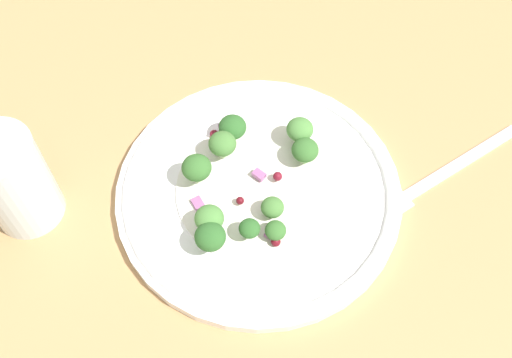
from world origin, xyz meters
TOP-DOWN VIEW (x-y plane):
  - ground_plane at (0.00, 0.00)cm, footprint 180.00×180.00cm
  - plate at (2.47, 0.37)cm, footprint 27.87×27.87cm
  - dressing_pool at (2.47, 0.37)cm, footprint 16.16×16.16cm
  - broccoli_floret_0 at (-1.77, -3.14)cm, footprint 1.98×1.98cm
  - broccoli_floret_1 at (1.38, -2.93)cm, footprint 2.18×2.18cm
  - broccoli_floret_2 at (7.94, -0.85)cm, footprint 2.66×2.66cm
  - broccoli_floret_3 at (-3.81, 0.12)cm, footprint 2.71×2.71cm
  - broccoli_floret_4 at (0.04, -4.73)cm, footprint 1.98×1.98cm
  - broccoli_floret_5 at (-5.02, -1.50)cm, footprint 2.83×2.83cm
  - broccoli_floret_6 at (-1.16, 4.70)cm, footprint 2.87×2.87cm
  - broccoli_floret_7 at (2.59, 5.20)cm, footprint 2.75×2.75cm
  - broccoli_floret_8 at (4.88, 6.23)cm, footprint 2.80×2.80cm
  - broccoli_floret_9 at (9.27, 1.13)cm, footprint 2.70×2.70cm
  - cranberry_0 at (3.58, 7.67)cm, footprint 0.90×0.90cm
  - cranberry_1 at (-0.57, -5.35)cm, footprint 0.90×0.90cm
  - cranberry_2 at (-4.61, -1.31)cm, footprint 0.93×0.93cm
  - cranberry_3 at (-0.34, 0.22)cm, footprint 0.77×0.77cm
  - cranberry_4 at (4.42, -0.63)cm, footprint 0.91×0.91cm
  - cranberry_5 at (1.58, -2.53)cm, footprint 0.99×0.99cm
  - onion_bit_0 at (-0.33, -4.25)cm, footprint 1.65×1.48cm
  - onion_bit_1 at (5.04, 7.53)cm, footprint 1.14×1.01cm
  - onion_bit_2 at (-2.94, 2.73)cm, footprint 1.26×1.58cm
  - onion_bit_3 at (3.37, 0.87)cm, footprint 0.95×1.31cm
  - fork at (17.23, -11.17)cm, footprint 18.60×5.29cm
  - water_glass at (-14.55, 14.37)cm, footprint 6.63×6.63cm

SIDE VIEW (x-z plane):
  - ground_plane at x=0.00cm, z-range -2.00..0.00cm
  - fork at x=17.23cm, z-range 0.00..0.50cm
  - plate at x=2.47cm, z-range 0.01..1.71cm
  - dressing_pool at x=2.47cm, z-range 1.20..1.40cm
  - onion_bit_2 at x=-2.94cm, z-range 1.30..1.80cm
  - onion_bit_0 at x=-0.33cm, z-range 1.35..1.76cm
  - cranberry_0 at x=3.58cm, z-range 1.26..2.16cm
  - cranberry_1 at x=-0.57cm, z-range 1.39..2.29cm
  - cranberry_2 at x=-4.61cm, z-range 1.42..2.35cm
  - onion_bit_3 at x=3.37cm, z-range 1.64..2.16cm
  - onion_bit_1 at x=5.04cm, z-range 1.66..2.21cm
  - cranberry_5 at x=1.58cm, z-range 1.47..2.46cm
  - cranberry_3 at x=-0.34cm, z-range 1.61..2.39cm
  - cranberry_4 at x=4.42cm, z-range 1.69..2.60cm
  - broccoli_floret_4 at x=0.04cm, z-range 1.41..3.41cm
  - broccoli_floret_1 at x=1.38cm, z-range 1.60..3.80cm
  - broccoli_floret_0 at x=-1.77cm, z-range 2.00..4.00cm
  - broccoli_floret_8 at x=4.88cm, z-range 1.59..4.42cm
  - broccoli_floret_2 at x=7.94cm, z-range 1.89..4.59cm
  - broccoli_floret_3 at x=-3.81cm, z-range 1.97..4.71cm
  - broccoli_floret_9 at x=9.27cm, z-range 2.07..4.80cm
  - broccoli_floret_7 at x=2.59cm, z-range 2.05..4.84cm
  - broccoli_floret_5 at x=-5.02cm, z-range 2.04..4.91cm
  - broccoli_floret_6 at x=-1.16cm, z-range 2.27..5.18cm
  - water_glass at x=-14.55cm, z-range 0.00..10.54cm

